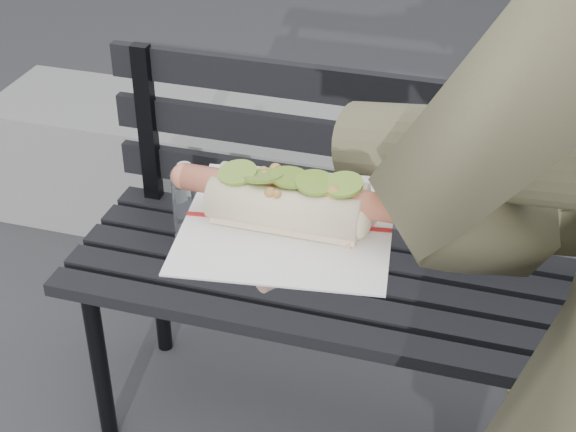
{
  "coord_description": "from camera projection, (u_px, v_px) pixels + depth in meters",
  "views": [
    {
      "loc": [
        0.14,
        -0.75,
        1.64
      ],
      "look_at": [
        -0.06,
        -0.11,
        1.2
      ],
      "focal_mm": 55.0,
      "sensor_mm": 36.0,
      "label": 1
    }
  ],
  "objects": [
    {
      "name": "held_hotdog",
      "position": [
        515.0,
        177.0,
        0.8
      ],
      "size": [
        0.63,
        0.32,
        0.2
      ],
      "color": "brown"
    },
    {
      "name": "park_bench",
      "position": [
        407.0,
        252.0,
        1.92
      ],
      "size": [
        1.5,
        0.44,
        0.88
      ],
      "color": "black",
      "rests_on": "ground"
    },
    {
      "name": "concrete_block",
      "position": [
        177.0,
        166.0,
        2.89
      ],
      "size": [
        1.2,
        0.4,
        0.4
      ],
      "primitive_type": "cube",
      "color": "slate",
      "rests_on": "ground"
    }
  ]
}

